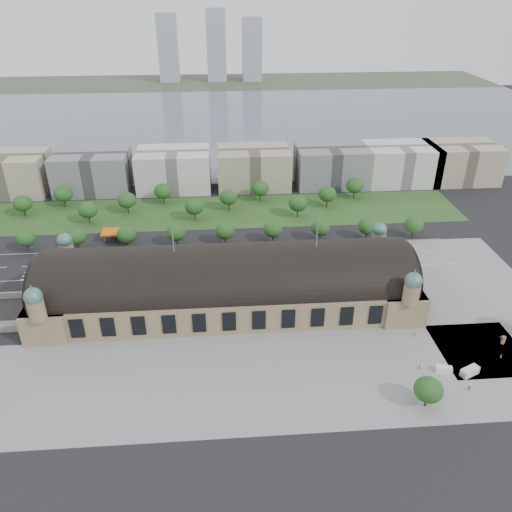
{
  "coord_description": "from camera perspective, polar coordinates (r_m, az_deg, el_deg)",
  "views": [
    {
      "loc": [
        -1.4,
        -168.87,
        117.36
      ],
      "look_at": [
        12.6,
        14.99,
        14.0
      ],
      "focal_mm": 35.0,
      "sensor_mm": 36.0,
      "label": 1
    }
  ],
  "objects": [
    {
      "name": "tree_row_7",
      "position": [
        252.49,
        7.39,
        3.2
      ],
      "size": [
        9.6,
        9.6,
        11.52
      ],
      "color": "#2D2116",
      "rests_on": "ground"
    },
    {
      "name": "tree_row_1",
      "position": [
        265.07,
        -24.81,
        1.89
      ],
      "size": [
        9.6,
        9.6,
        11.52
      ],
      "color": "#2D2116",
      "rests_on": "ground"
    },
    {
      "name": "parked_car_2",
      "position": [
        228.29,
        -16.24,
        -2.78
      ],
      "size": [
        4.91,
        4.12,
        1.35
      ],
      "primitive_type": "imported",
      "rotation": [
        0.0,
        0.0,
        -0.99
      ],
      "color": "#1B1947",
      "rests_on": "ground"
    },
    {
      "name": "office_4",
      "position": [
        320.44,
        -0.29,
        10.08
      ],
      "size": [
        45.0,
        32.0,
        24.0
      ],
      "primitive_type": "cube",
      "color": "tan",
      "rests_on": "ground"
    },
    {
      "name": "parked_car_3",
      "position": [
        230.56,
        -14.77,
        -2.22
      ],
      "size": [
        4.03,
        3.06,
        1.28
      ],
      "primitive_type": "imported",
      "rotation": [
        0.0,
        0.0,
        -1.1
      ],
      "color": "#4E5155",
      "rests_on": "ground"
    },
    {
      "name": "tree_belt_8",
      "position": [
        297.66,
        0.46,
        7.73
      ],
      "size": [
        10.4,
        10.4,
        12.48
      ],
      "color": "#2D2116",
      "rests_on": "ground"
    },
    {
      "name": "tree_belt_5",
      "position": [
        298.63,
        -10.59,
        7.29
      ],
      "size": [
        10.4,
        10.4,
        12.48
      ],
      "color": "#2D2116",
      "rests_on": "ground"
    },
    {
      "name": "bus_west",
      "position": [
        228.08,
        -7.52,
        -1.54
      ],
      "size": [
        10.68,
        2.86,
        2.95
      ],
      "primitive_type": "imported",
      "rotation": [
        0.0,
        0.0,
        1.61
      ],
      "color": "red",
      "rests_on": "ground"
    },
    {
      "name": "tree_row_8",
      "position": [
        258.26,
        12.62,
        3.33
      ],
      "size": [
        9.6,
        9.6,
        11.52
      ],
      "color": "#2D2116",
      "rests_on": "ground"
    },
    {
      "name": "far_shore",
      "position": [
        677.12,
        -4.42,
        19.21
      ],
      "size": [
        700.0,
        120.0,
        0.14
      ],
      "primitive_type": "cube",
      "color": "#44513D",
      "rests_on": "ground"
    },
    {
      "name": "petrol_station",
      "position": [
        265.85,
        -15.31,
        2.68
      ],
      "size": [
        14.0,
        13.0,
        5.05
      ],
      "color": "orange",
      "rests_on": "ground"
    },
    {
      "name": "tree_belt_4",
      "position": [
        290.42,
        -14.54,
        6.2
      ],
      "size": [
        10.4,
        10.4,
        12.48
      ],
      "color": "#2D2116",
      "rests_on": "ground"
    },
    {
      "name": "van_south",
      "position": [
        184.65,
        20.58,
        -12.04
      ],
      "size": [
        5.68,
        3.32,
        2.31
      ],
      "rotation": [
        0.0,
        0.0,
        -0.23
      ],
      "color": "white",
      "rests_on": "ground"
    },
    {
      "name": "van_east",
      "position": [
        186.37,
        23.16,
        -12.09
      ],
      "size": [
        7.14,
        5.16,
        2.88
      ],
      "rotation": [
        0.0,
        0.0,
        0.43
      ],
      "color": "silver",
      "rests_on": "ground"
    },
    {
      "name": "road_slab",
      "position": [
        238.57,
        -8.25,
        -0.53
      ],
      "size": [
        260.0,
        26.0,
        0.1
      ],
      "primitive_type": "cube",
      "color": "black",
      "rests_on": "ground"
    },
    {
      "name": "office_6",
      "position": [
        340.26,
        16.14,
        10.09
      ],
      "size": [
        45.0,
        32.0,
        24.0
      ],
      "primitive_type": "cube",
      "color": "silver",
      "rests_on": "ground"
    },
    {
      "name": "tree_belt_7",
      "position": [
        285.65,
        -3.16,
        6.73
      ],
      "size": [
        10.4,
        10.4,
        12.48
      ],
      "color": "#2D2116",
      "rests_on": "ground"
    },
    {
      "name": "pedestrian_0",
      "position": [
        196.92,
        17.61,
        -8.62
      ],
      "size": [
        0.9,
        0.55,
        1.78
      ],
      "primitive_type": "imported",
      "rotation": [
        0.0,
        0.0,
        -0.05
      ],
      "color": "gray",
      "rests_on": "ground"
    },
    {
      "name": "parked_car_6",
      "position": [
        225.34,
        -12.28,
        -2.65
      ],
      "size": [
        5.37,
        4.54,
        1.47
      ],
      "primitive_type": "imported",
      "rotation": [
        0.0,
        0.0,
        -0.98
      ],
      "color": "black",
      "rests_on": "ground"
    },
    {
      "name": "office_3",
      "position": [
        321.0,
        -9.36,
        9.72
      ],
      "size": [
        45.0,
        32.0,
        24.0
      ],
      "primitive_type": "cube",
      "color": "silver",
      "rests_on": "ground"
    },
    {
      "name": "tree_row_4",
      "position": [
        248.64,
        -9.12,
        2.64
      ],
      "size": [
        9.6,
        9.6,
        11.52
      ],
      "color": "#2D2116",
      "rests_on": "ground"
    },
    {
      "name": "tree_belt_6",
      "position": [
        274.96,
        -7.07,
        5.61
      ],
      "size": [
        10.4,
        10.4,
        12.48
      ],
      "color": "#2D2116",
      "rests_on": "ground"
    },
    {
      "name": "traffic_car_4",
      "position": [
        230.86,
        2.05,
        -1.08
      ],
      "size": [
        4.64,
        2.19,
        1.53
      ],
      "primitive_type": "imported",
      "rotation": [
        0.0,
        0.0,
        -1.66
      ],
      "color": "#1B1B4B",
      "rests_on": "ground"
    },
    {
      "name": "far_tower_left",
      "position": [
        683.79,
        -10.0,
        22.38
      ],
      "size": [
        24.0,
        24.0,
        80.0
      ],
      "primitive_type": "cube",
      "color": "#9EA8B2",
      "rests_on": "ground"
    },
    {
      "name": "ground",
      "position": [
        205.65,
        -3.2,
        -5.58
      ],
      "size": [
        900.0,
        900.0,
        0.0
      ],
      "primitive_type": "plane",
      "color": "black",
      "rests_on": "ground"
    },
    {
      "name": "advertising_column",
      "position": [
        205.45,
        26.41,
        -8.6
      ],
      "size": [
        1.61,
        1.61,
        3.06
      ],
      "color": "#D93656",
      "rests_on": "ground"
    },
    {
      "name": "station",
      "position": [
        199.96,
        -3.28,
        -3.16
      ],
      "size": [
        150.0,
        48.4,
        44.3
      ],
      "color": "#8D7A57",
      "rests_on": "ground"
    },
    {
      "name": "parked_car_5",
      "position": [
        229.46,
        -13.29,
        -2.17
      ],
      "size": [
        5.26,
        4.66,
        1.35
      ],
      "primitive_type": "imported",
      "rotation": [
        0.0,
        0.0,
        -0.95
      ],
      "color": "gray",
      "rests_on": "ground"
    },
    {
      "name": "tree_belt_11",
      "position": [
        307.44,
        11.21,
        7.88
      ],
      "size": [
        10.4,
        10.4,
        12.48
      ],
      "color": "#2D2116",
      "rests_on": "ground"
    },
    {
      "name": "tree_row_3",
      "position": [
        251.96,
        -14.56,
        2.4
      ],
      "size": [
        9.6,
        9.6,
        11.52
      ],
      "color": "#2D2116",
      "rests_on": "ground"
    },
    {
      "name": "pedestrian_1",
      "position": [
        183.37,
        18.19,
        -11.96
      ],
      "size": [
        0.71,
        0.77,
        1.77
      ],
      "primitive_type": "imported",
      "rotation": [
        0.0,
        0.0,
        0.97
      ],
      "color": "gray",
      "rests_on": "ground"
    },
    {
      "name": "pedestrian_5",
      "position": [
        198.75,
        26.2,
        -10.21
      ],
      "size": [
        0.49,
        0.81,
        1.62
      ],
      "primitive_type": "imported",
      "rotation": [
        0.0,
        0.0,
        4.67
      ],
      "color": "gray",
      "rests_on": "ground"
    },
    {
      "name": "pedestrian_4",
      "position": [
        180.9,
        23.15,
        -13.75
      ],
      "size": [
        1.18,
        1.04,
        1.72
      ],
      "primitive_type": "imported",
      "rotation": [
        0.0,
        0.0,
        3.76
      ],
      "color": "gray",
      "rests_on": "ground"
    },
    {
      "name": "tree_belt_9",
      "position": [
        277.82,
        4.81,
        6.0
      ],
      "size": [
        10.4,
        10.4,
        12.48
      ],
      "color": "#2D2116",
      "rests_on": "ground"
    },
    {
      "name": "bus_mid",
      "position": [
        231.97,
        -1.74,
        -0.67
      ],
      "size": [
        11.77,
        3.28,
        3.24
      ],
      "primitive_type": "imported",
      "rotation": [
        0.0,
        0.0,
        1.62
      ],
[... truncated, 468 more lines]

